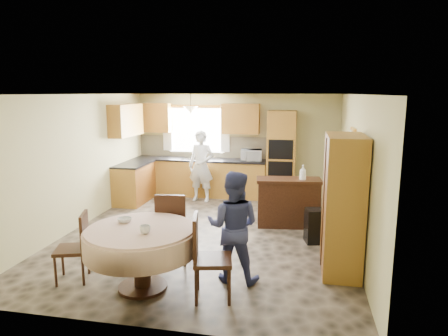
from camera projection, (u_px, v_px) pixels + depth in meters
name	position (u px, v px, depth m)	size (l,w,h in m)	color
floor	(208.00, 234.00, 7.26)	(5.00, 6.00, 0.01)	#6E5D4D
ceiling	(207.00, 94.00, 6.79)	(5.00, 6.00, 0.01)	white
wall_back	(236.00, 145.00, 9.92)	(5.00, 0.02, 2.50)	tan
wall_front	(139.00, 218.00, 4.13)	(5.00, 0.02, 2.50)	tan
wall_left	(78.00, 162.00, 7.50)	(0.02, 6.00, 2.50)	tan
wall_right	(355.00, 172.00, 6.55)	(0.02, 6.00, 2.50)	tan
window	(196.00, 130.00, 10.02)	(1.40, 0.03, 1.10)	white
curtain_left	(167.00, 128.00, 10.11)	(0.22, 0.02, 1.15)	white
curtain_right	(225.00, 129.00, 9.82)	(0.22, 0.02, 1.15)	white
base_cab_back	(200.00, 178.00, 9.94)	(3.30, 0.60, 0.88)	gold
counter_back	(200.00, 160.00, 9.85)	(3.30, 0.64, 0.04)	black
base_cab_left	(134.00, 183.00, 9.33)	(0.60, 1.20, 0.88)	gold
counter_left	(133.00, 164.00, 9.25)	(0.64, 1.20, 0.04)	black
backsplash	(202.00, 147.00, 10.08)	(3.30, 0.02, 0.55)	#C1B288
wall_cab_left	(154.00, 118.00, 10.03)	(0.85, 0.33, 0.72)	#BE8B2F
wall_cab_right	(241.00, 119.00, 9.61)	(0.90, 0.33, 0.72)	#BE8B2F
wall_cab_side	(126.00, 120.00, 9.08)	(0.33, 1.20, 0.72)	#BE8B2F
oven_tower	(281.00, 156.00, 9.43)	(0.66, 0.62, 2.12)	gold
oven_upper	(281.00, 150.00, 9.09)	(0.56, 0.01, 0.45)	black
oven_lower	(280.00, 171.00, 9.19)	(0.56, 0.01, 0.45)	black
pendant	(191.00, 110.00, 9.46)	(0.36, 0.36, 0.18)	beige
sideboard	(288.00, 204.00, 7.63)	(1.22, 0.50, 0.87)	#3C1D10
space_heater	(318.00, 226.00, 6.80)	(0.43, 0.30, 0.59)	black
cupboard	(343.00, 204.00, 5.62)	(0.51, 1.03, 1.96)	gold
dining_table	(141.00, 242.00, 5.12)	(1.45, 1.45, 0.83)	#3C1D10
chair_left	(77.00, 244.00, 5.39)	(0.52, 0.52, 0.94)	#3C1D10
chair_back	(172.00, 225.00, 5.92)	(0.52, 0.52, 1.09)	#3C1D10
chair_right	(206.00, 253.00, 4.90)	(0.55, 0.55, 1.07)	#3C1D10
framed_picture	(352.00, 140.00, 6.82)	(0.06, 0.52, 0.43)	gold
microwave	(251.00, 155.00, 9.53)	(0.49, 0.33, 0.27)	silver
person_sink	(201.00, 166.00, 9.34)	(0.61, 0.40, 1.67)	silver
person_dining	(233.00, 226.00, 5.36)	(0.74, 0.57, 1.52)	navy
bowl_sideboard	(272.00, 180.00, 7.61)	(0.21, 0.21, 0.05)	#B2B2B2
bottle_sideboard	(303.00, 174.00, 7.47)	(0.13, 0.13, 0.33)	silver
cup_table	(145.00, 230.00, 4.88)	(0.13, 0.13, 0.10)	#B2B2B2
bowl_table	(125.00, 220.00, 5.32)	(0.19, 0.19, 0.06)	#B2B2B2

